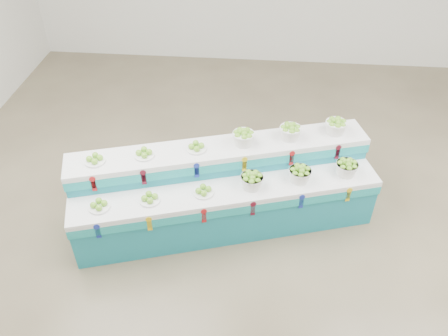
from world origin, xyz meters
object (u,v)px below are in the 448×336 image
Objects in this scene: basket_lower_left at (252,180)px; plate_upper_mid at (144,153)px; basket_upper_right at (336,126)px; display_stand at (224,190)px.

basket_lower_left is 1.09× the size of plate_upper_mid.
plate_upper_mid is at bearing -163.21° from basket_upper_right.
basket_lower_left is at bearing -4.19° from plate_upper_mid.
display_stand is 1.10m from plate_upper_mid.
basket_lower_left is 1.00× the size of basket_upper_right.
plate_upper_mid is (-0.94, -0.04, 0.56)m from display_stand.
plate_upper_mid is 2.39m from basket_upper_right.
plate_upper_mid is at bearing 175.81° from basket_lower_left.
plate_upper_mid reaches higher than display_stand.
display_stand is at bearing -154.33° from basket_upper_right.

